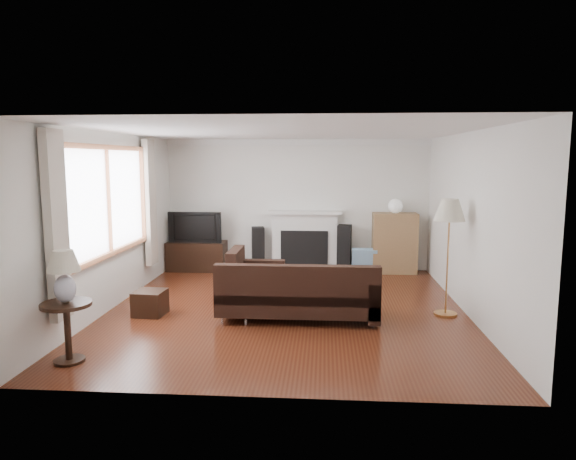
# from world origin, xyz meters

# --- Properties ---
(room) EXTENTS (5.10, 5.60, 2.54)m
(room) POSITION_xyz_m (0.00, 0.00, 1.25)
(room) COLOR #4F2111
(room) RESTS_ON ground
(window) EXTENTS (0.12, 2.74, 1.54)m
(window) POSITION_xyz_m (-2.45, -0.20, 1.55)
(window) COLOR brown
(window) RESTS_ON room
(curtain_near) EXTENTS (0.10, 0.35, 2.10)m
(curtain_near) POSITION_xyz_m (-2.40, -1.72, 1.40)
(curtain_near) COLOR beige
(curtain_near) RESTS_ON room
(curtain_far) EXTENTS (0.10, 0.35, 2.10)m
(curtain_far) POSITION_xyz_m (-2.40, 1.32, 1.40)
(curtain_far) COLOR beige
(curtain_far) RESTS_ON room
(fireplace) EXTENTS (1.40, 0.26, 1.15)m
(fireplace) POSITION_xyz_m (0.15, 2.64, 0.57)
(fireplace) COLOR white
(fireplace) RESTS_ON room
(tv_stand) EXTENTS (1.11, 0.50, 0.56)m
(tv_stand) POSITION_xyz_m (-1.91, 2.47, 0.28)
(tv_stand) COLOR black
(tv_stand) RESTS_ON ground
(television) EXTENTS (1.01, 0.13, 0.58)m
(television) POSITION_xyz_m (-1.91, 2.47, 0.85)
(television) COLOR black
(television) RESTS_ON tv_stand
(speaker_left) EXTENTS (0.28, 0.32, 0.83)m
(speaker_left) POSITION_xyz_m (-0.74, 2.55, 0.42)
(speaker_left) COLOR black
(speaker_left) RESTS_ON ground
(speaker_right) EXTENTS (0.29, 0.33, 0.89)m
(speaker_right) POSITION_xyz_m (0.91, 2.55, 0.45)
(speaker_right) COLOR black
(speaker_right) RESTS_ON ground
(bookshelf) EXTENTS (0.82, 0.39, 1.13)m
(bookshelf) POSITION_xyz_m (1.84, 2.53, 0.56)
(bookshelf) COLOR olive
(bookshelf) RESTS_ON ground
(globe_lamp) EXTENTS (0.26, 0.26, 0.26)m
(globe_lamp) POSITION_xyz_m (1.84, 2.53, 1.26)
(globe_lamp) COLOR white
(globe_lamp) RESTS_ON bookshelf
(sectional_sofa) EXTENTS (2.30, 1.68, 0.74)m
(sectional_sofa) POSITION_xyz_m (0.19, -0.42, 0.37)
(sectional_sofa) COLOR black
(sectional_sofa) RESTS_ON ground
(coffee_table) EXTENTS (1.08, 0.63, 0.41)m
(coffee_table) POSITION_xyz_m (0.46, 0.68, 0.21)
(coffee_table) COLOR brown
(coffee_table) RESTS_ON ground
(footstool) EXTENTS (0.43, 0.43, 0.34)m
(footstool) POSITION_xyz_m (-1.85, -0.40, 0.17)
(footstool) COLOR black
(footstool) RESTS_ON ground
(floor_lamp) EXTENTS (0.53, 0.53, 1.60)m
(floor_lamp) POSITION_xyz_m (2.20, -0.12, 0.80)
(floor_lamp) COLOR #B87D40
(floor_lamp) RESTS_ON ground
(side_table) EXTENTS (0.52, 0.52, 0.65)m
(side_table) POSITION_xyz_m (-2.15, -2.08, 0.32)
(side_table) COLOR black
(side_table) RESTS_ON ground
(table_lamp) EXTENTS (0.34, 0.34, 0.55)m
(table_lamp) POSITION_xyz_m (-2.15, -2.08, 0.92)
(table_lamp) COLOR silver
(table_lamp) RESTS_ON side_table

